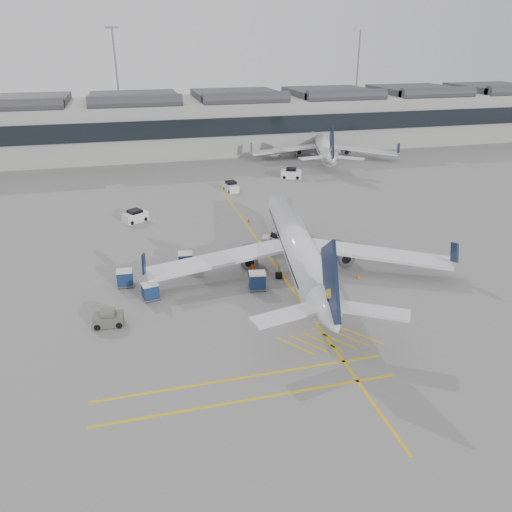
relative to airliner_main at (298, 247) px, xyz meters
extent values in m
plane|color=gray|center=(-11.86, -6.49, -2.76)|extent=(220.00, 220.00, 0.00)
cube|color=#9E9E99|center=(-11.86, 65.51, 2.74)|extent=(200.00, 20.00, 11.00)
cube|color=black|center=(-11.86, 55.31, 3.74)|extent=(200.00, 0.50, 3.60)
cube|color=#38383D|center=(-11.86, 65.51, 8.94)|extent=(200.00, 18.00, 1.40)
cylinder|color=slate|center=(-16.86, 79.51, 9.74)|extent=(0.44, 0.44, 25.00)
cube|color=slate|center=(-16.86, 79.51, 22.44)|extent=(3.00, 0.60, 0.50)
cylinder|color=slate|center=(43.14, 79.51, 9.74)|extent=(0.44, 0.44, 25.00)
cube|color=slate|center=(43.14, 79.51, 22.44)|extent=(3.00, 0.60, 0.50)
cube|color=gold|center=(-1.86, 3.51, -2.76)|extent=(0.25, 60.00, 0.01)
cylinder|color=silver|center=(0.10, 0.60, 0.05)|extent=(7.70, 26.97, 3.36)
cone|color=silver|center=(2.59, 15.57, 0.05)|extent=(3.90, 4.07, 3.36)
cone|color=silver|center=(-2.45, -14.73, 0.41)|extent=(4.01, 4.78, 3.36)
cube|color=silver|center=(-8.49, 0.67, -0.76)|extent=(15.49, 5.44, 0.31)
cube|color=silver|center=(8.25, -2.11, -0.76)|extent=(14.95, 9.84, 0.31)
cylinder|color=slate|center=(-4.94, 1.89, -1.38)|extent=(2.38, 3.48, 1.88)
cylinder|color=slate|center=(5.28, 0.19, -1.38)|extent=(2.38, 3.48, 1.88)
cube|color=black|center=(-2.36, -14.20, 2.91)|extent=(1.38, 6.75, 7.48)
cylinder|color=black|center=(1.78, 10.73, -2.48)|extent=(0.34, 0.60, 0.57)
cylinder|color=black|center=(-2.47, -1.24, -2.41)|extent=(0.73, 0.81, 0.71)
cylinder|color=black|center=(1.94, -1.97, -2.41)|extent=(0.73, 0.81, 0.71)
cylinder|color=silver|center=(23.20, 51.45, -0.11)|extent=(9.86, 25.19, 3.17)
cone|color=silver|center=(27.06, 65.24, -0.11)|extent=(3.96, 4.10, 3.17)
cone|color=silver|center=(19.26, 37.33, 0.23)|extent=(4.14, 4.75, 3.17)
cube|color=silver|center=(15.16, 52.38, -0.87)|extent=(14.44, 3.62, 0.29)
cube|color=silver|center=(30.57, 48.07, -0.87)|extent=(13.61, 10.46, 0.29)
cylinder|color=slate|center=(18.61, 53.17, -1.46)|extent=(2.52, 3.40, 1.77)
cylinder|color=slate|center=(28.02, 50.54, -1.46)|extent=(2.52, 3.40, 1.77)
cube|color=black|center=(19.39, 37.82, 2.59)|extent=(1.97, 6.24, 7.05)
cylinder|color=black|center=(25.81, 60.78, -2.49)|extent=(0.37, 0.58, 0.54)
cylinder|color=black|center=(20.61, 49.99, -2.43)|extent=(0.75, 0.81, 0.67)
cylinder|color=black|center=(24.67, 48.85, -2.43)|extent=(0.75, 0.81, 0.67)
cube|color=beige|center=(-0.50, 5.97, -2.38)|extent=(4.54, 3.20, 0.78)
cube|color=black|center=(0.52, 5.53, -1.49)|extent=(3.95, 2.61, 1.64)
cube|color=beige|center=(-1.62, 6.46, -1.60)|extent=(1.49, 1.72, 1.00)
cylinder|color=black|center=(-2.24, 5.87, -2.52)|extent=(0.53, 0.38, 0.49)
cylinder|color=black|center=(-1.62, 7.30, -2.52)|extent=(0.53, 0.38, 0.49)
cylinder|color=black|center=(0.62, 4.64, -2.52)|extent=(0.53, 0.38, 0.49)
cylinder|color=black|center=(1.24, 6.07, -2.52)|extent=(0.53, 0.38, 0.49)
cube|color=gray|center=(-5.25, -3.05, -2.58)|extent=(1.94, 1.68, 0.12)
cube|color=navy|center=(-5.25, -3.05, -1.77)|extent=(1.78, 1.61, 1.48)
cube|color=silver|center=(-5.25, -3.05, -0.99)|extent=(1.84, 1.67, 0.10)
cylinder|color=black|center=(-6.05, -3.49, -2.65)|extent=(0.24, 0.14, 0.22)
cylinder|color=black|center=(-5.87, -2.39, -2.65)|extent=(0.24, 0.14, 0.22)
cylinder|color=black|center=(-4.64, -3.72, -2.65)|extent=(0.24, 0.14, 0.22)
cylinder|color=black|center=(-4.46, -2.61, -2.65)|extent=(0.24, 0.14, 0.22)
cube|color=gray|center=(-15.68, -2.50, -2.60)|extent=(1.82, 1.61, 0.11)
cube|color=navy|center=(-15.68, -2.50, -1.85)|extent=(1.67, 1.53, 1.35)
cube|color=silver|center=(-15.68, -2.50, -1.15)|extent=(1.73, 1.59, 0.09)
cylinder|color=black|center=(-16.21, -3.14, -2.66)|extent=(0.22, 0.13, 0.20)
cylinder|color=black|center=(-16.43, -2.14, -2.66)|extent=(0.22, 0.13, 0.20)
cylinder|color=black|center=(-14.94, -2.86, -2.66)|extent=(0.22, 0.13, 0.20)
cylinder|color=black|center=(-15.16, -1.86, -2.66)|extent=(0.22, 0.13, 0.20)
cube|color=gray|center=(-11.49, 3.95, -2.59)|extent=(1.80, 1.55, 0.12)
cube|color=navy|center=(-11.49, 3.95, -1.82)|extent=(1.65, 1.49, 1.40)
cube|color=silver|center=(-11.49, 3.95, -1.09)|extent=(1.71, 1.54, 0.10)
cylinder|color=black|center=(-12.22, 3.51, -2.66)|extent=(0.22, 0.12, 0.21)
cylinder|color=black|center=(-12.08, 4.56, -2.66)|extent=(0.22, 0.12, 0.21)
cylinder|color=black|center=(-10.89, 3.34, -2.66)|extent=(0.22, 0.12, 0.21)
cylinder|color=black|center=(-10.75, 4.39, -2.66)|extent=(0.22, 0.12, 0.21)
cube|color=gray|center=(-17.97, 0.99, -2.59)|extent=(1.73, 1.46, 0.12)
cube|color=navy|center=(-17.97, 0.99, -1.81)|extent=(1.58, 1.40, 1.41)
cube|color=silver|center=(-17.97, 0.99, -1.08)|extent=(1.63, 1.45, 0.10)
cylinder|color=black|center=(-18.68, 0.50, -2.66)|extent=(0.22, 0.11, 0.21)
cylinder|color=black|center=(-18.62, 1.57, -2.66)|extent=(0.22, 0.11, 0.21)
cylinder|color=black|center=(-17.33, 0.42, -2.66)|extent=(0.22, 0.11, 0.21)
cylinder|color=black|center=(-17.26, 1.48, -2.66)|extent=(0.22, 0.11, 0.21)
imported|color=#EC580C|center=(-4.84, 3.37, -1.88)|extent=(0.74, 0.77, 1.77)
imported|color=#E93F0C|center=(-4.92, 0.42, -1.87)|extent=(0.97, 0.81, 1.78)
cube|color=#535548|center=(-19.54, -6.32, -2.21)|extent=(2.61, 1.66, 1.01)
cube|color=#535548|center=(-19.54, -6.32, -1.60)|extent=(1.28, 1.28, 0.50)
cylinder|color=black|center=(-20.49, -6.92, -2.48)|extent=(0.58, 0.29, 0.56)
cylinder|color=black|center=(-20.41, -5.61, -2.48)|extent=(0.58, 0.29, 0.56)
cylinder|color=black|center=(-18.67, -7.03, -2.48)|extent=(0.58, 0.29, 0.56)
cylinder|color=black|center=(-18.59, -5.72, -2.48)|extent=(0.58, 0.29, 0.56)
cone|color=#F24C0A|center=(-1.34, 16.48, -2.48)|extent=(0.40, 0.40, 0.56)
cone|color=#F24C0A|center=(5.57, -3.38, -2.49)|extent=(0.40, 0.40, 0.56)
cube|color=silver|center=(-16.25, 20.55, -2.12)|extent=(3.66, 3.14, 1.28)
cube|color=black|center=(-16.25, 20.55, -1.35)|extent=(2.22, 2.19, 0.55)
cylinder|color=black|center=(-16.79, 19.35, -2.49)|extent=(0.57, 0.46, 0.55)
cylinder|color=black|center=(-17.57, 20.59, -2.49)|extent=(0.57, 0.46, 0.55)
cylinder|color=black|center=(-14.93, 20.52, -2.49)|extent=(0.57, 0.46, 0.55)
cylinder|color=black|center=(-15.71, 21.76, -2.49)|extent=(0.57, 0.46, 0.55)
cube|color=silver|center=(-0.56, 31.71, -2.14)|extent=(2.16, 3.46, 1.25)
cube|color=black|center=(-0.56, 31.71, -1.38)|extent=(1.79, 1.86, 0.54)
cylinder|color=black|center=(0.34, 30.78, -2.50)|extent=(0.29, 0.56, 0.54)
cylinder|color=black|center=(-1.07, 30.52, -2.50)|extent=(0.29, 0.56, 0.54)
cylinder|color=black|center=(-0.05, 32.89, -2.50)|extent=(0.29, 0.56, 0.54)
cylinder|color=black|center=(-1.46, 32.64, -2.50)|extent=(0.29, 0.56, 0.54)
cube|color=silver|center=(11.62, 37.20, -2.07)|extent=(3.97, 2.98, 1.38)
cube|color=black|center=(11.62, 37.20, -1.23)|extent=(2.28, 2.22, 0.59)
cylinder|color=black|center=(10.23, 36.91, -2.47)|extent=(0.63, 0.42, 0.59)
cylinder|color=black|center=(10.82, 38.38, -2.47)|extent=(0.63, 0.42, 0.59)
cylinder|color=black|center=(12.43, 36.02, -2.47)|extent=(0.63, 0.42, 0.59)
cylinder|color=black|center=(13.02, 37.49, -2.47)|extent=(0.63, 0.42, 0.59)
camera|label=1|loc=(-16.57, -45.91, 20.28)|focal=35.00mm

